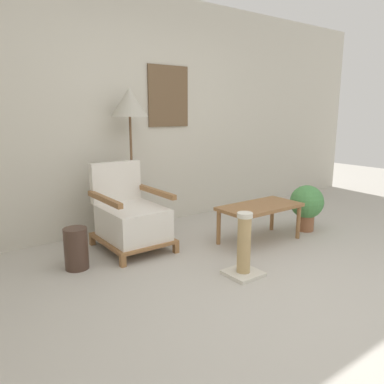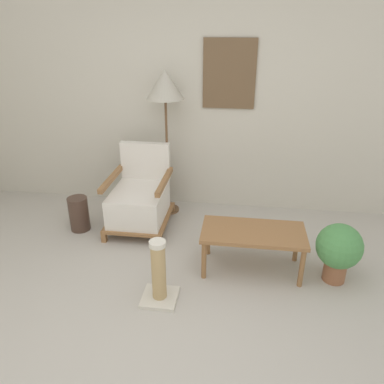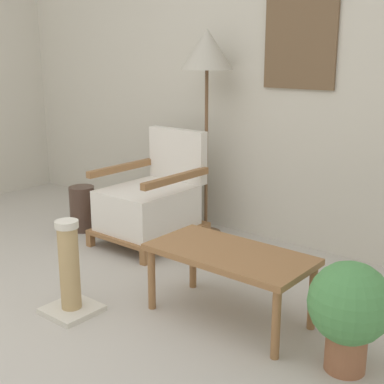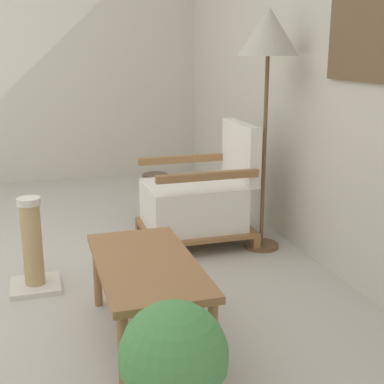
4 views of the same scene
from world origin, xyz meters
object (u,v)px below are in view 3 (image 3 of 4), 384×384
(floor_lamp, at_px, (207,57))
(scratching_post, at_px, (70,276))
(armchair, at_px, (151,202))
(potted_plant, at_px, (349,308))
(vase, at_px, (82,208))
(coffee_table, at_px, (229,260))

(floor_lamp, relative_size, scratching_post, 2.93)
(armchair, bearing_deg, potted_plant, -19.98)
(armchair, bearing_deg, floor_lamp, 59.35)
(vase, distance_m, scratching_post, 1.47)
(coffee_table, height_order, potted_plant, potted_plant)
(floor_lamp, relative_size, vase, 4.34)
(potted_plant, relative_size, scratching_post, 0.97)
(floor_lamp, distance_m, scratching_post, 1.96)
(floor_lamp, relative_size, potted_plant, 3.01)
(coffee_table, relative_size, vase, 2.43)
(floor_lamp, xyz_separation_m, scratching_post, (0.23, -1.54, -1.19))
(potted_plant, height_order, scratching_post, scratching_post)
(armchair, relative_size, scratching_post, 1.55)
(armchair, distance_m, coffee_table, 1.36)
(potted_plant, bearing_deg, scratching_post, -162.58)
(potted_plant, bearing_deg, vase, 168.34)
(coffee_table, xyz_separation_m, scratching_post, (-0.74, -0.52, -0.13))
(floor_lamp, relative_size, coffee_table, 1.79)
(scratching_post, bearing_deg, floor_lamp, 98.44)
(vase, bearing_deg, armchair, 15.11)
(armchair, height_order, potted_plant, armchair)
(floor_lamp, xyz_separation_m, coffee_table, (0.97, -1.03, -1.06))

